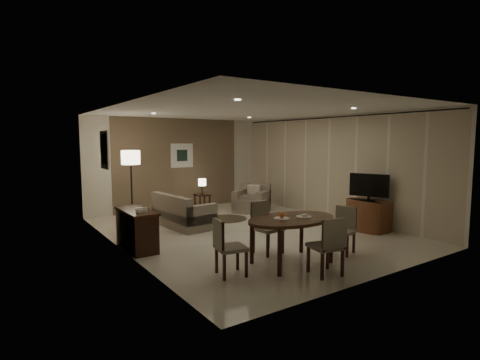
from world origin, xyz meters
TOP-DOWN VIEW (x-y plane):
  - room_shell at (0.00, 0.40)m, footprint 5.50×7.00m
  - taupe_accent at (0.00, 3.48)m, footprint 3.96×0.03m
  - curtain_wall at (2.68, 0.00)m, footprint 0.08×6.70m
  - curtain_rod at (2.68, 0.00)m, footprint 0.03×6.80m
  - art_back_frame at (0.10, 3.46)m, footprint 0.72×0.03m
  - art_back_canvas at (0.10, 3.44)m, footprint 0.34×0.01m
  - art_left_frame at (-2.72, 1.20)m, footprint 0.03×0.60m
  - art_left_canvas at (-2.71, 1.20)m, footprint 0.01×0.46m
  - downlight_nl at (-1.40, -1.80)m, footprint 0.10×0.10m
  - downlight_nr at (1.40, -1.80)m, footprint 0.10×0.10m
  - downlight_fl at (-1.40, 1.80)m, footprint 0.10×0.10m
  - downlight_fr at (1.40, 1.80)m, footprint 0.10×0.10m
  - console_desk at (-2.49, 0.00)m, footprint 0.48×1.20m
  - telephone at (-2.49, -0.30)m, footprint 0.20×0.14m
  - tv_cabinet at (2.40, -1.50)m, footprint 0.48×0.90m
  - flat_tv at (2.38, -1.50)m, footprint 0.36×0.85m
  - dining_table at (-0.62, -2.25)m, footprint 1.63×1.02m
  - chair_near at (-0.56, -2.95)m, footprint 0.52×0.52m
  - chair_far at (-0.60, -1.59)m, footprint 0.50×0.50m
  - chair_left at (-1.76, -2.16)m, footprint 0.50×0.50m
  - chair_right at (0.50, -2.36)m, footprint 0.52×0.52m
  - plate_a at (-0.80, -2.20)m, footprint 0.26×0.26m
  - plate_b at (-0.40, -2.30)m, footprint 0.26×0.26m
  - fruit_apple at (-0.80, -2.20)m, footprint 0.09×0.09m
  - napkin at (-0.40, -2.30)m, footprint 0.12×0.08m
  - round_rug at (0.36, 1.39)m, footprint 1.10×1.10m
  - sofa at (-0.93, 1.24)m, footprint 1.73×0.97m
  - armchair at (1.45, 1.76)m, footprint 1.20×1.21m
  - side_table at (0.36, 2.69)m, footprint 0.39×0.39m
  - table_lamp at (0.36, 2.69)m, footprint 0.22×0.22m
  - floor_lamp at (-1.80, 2.38)m, footprint 0.46×0.46m

SIDE VIEW (x-z plane):
  - round_rug at x=0.36m, z-range 0.00..0.01m
  - side_table at x=0.36m, z-range 0.00..0.50m
  - tv_cabinet at x=2.40m, z-range 0.00..0.70m
  - console_desk at x=-2.49m, z-range 0.00..0.75m
  - dining_table at x=-0.62m, z-range 0.00..0.77m
  - sofa at x=-0.93m, z-range 0.00..0.78m
  - armchair at x=1.45m, z-range 0.00..0.80m
  - chair_right at x=0.50m, z-range 0.00..0.84m
  - chair_left at x=-1.76m, z-range 0.00..0.88m
  - chair_near at x=-0.56m, z-range 0.00..0.91m
  - chair_far at x=-0.60m, z-range 0.00..0.94m
  - table_lamp at x=0.36m, z-range 0.50..1.00m
  - plate_a at x=-0.80m, z-range 0.77..0.78m
  - plate_b at x=-0.40m, z-range 0.77..0.78m
  - napkin at x=-0.40m, z-range 0.78..0.81m
  - telephone at x=-2.49m, z-range 0.76..0.85m
  - fruit_apple at x=-0.80m, z-range 0.78..0.87m
  - floor_lamp at x=-1.80m, z-range 0.00..1.80m
  - flat_tv at x=2.38m, z-range 0.72..1.32m
  - curtain_wall at x=2.68m, z-range 0.03..2.61m
  - taupe_accent at x=0.00m, z-range 0.00..2.70m
  - room_shell at x=0.00m, z-range 0.00..2.70m
  - art_back_frame at x=0.10m, z-range 1.24..1.96m
  - art_back_canvas at x=0.10m, z-range 1.43..1.77m
  - art_left_frame at x=-2.72m, z-range 1.45..2.25m
  - art_left_canvas at x=-2.71m, z-range 1.53..2.17m
  - curtain_rod at x=2.68m, z-range 2.62..2.66m
  - downlight_nl at x=-1.40m, z-range 2.68..2.69m
  - downlight_nr at x=1.40m, z-range 2.68..2.69m
  - downlight_fl at x=-1.40m, z-range 2.68..2.69m
  - downlight_fr at x=1.40m, z-range 2.68..2.69m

